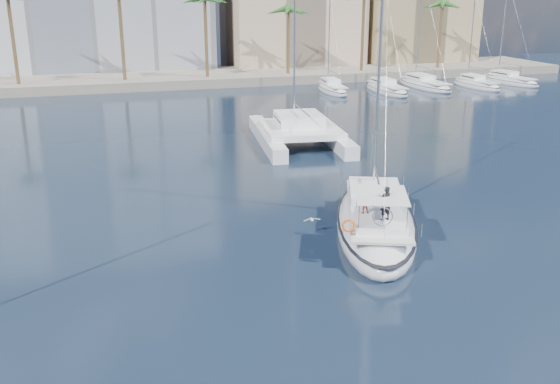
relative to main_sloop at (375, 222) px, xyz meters
name	(u,v)px	position (x,y,z in m)	size (l,w,h in m)	color
ground	(303,259)	(-4.87, -2.27, -0.56)	(160.00, 160.00, 0.00)	black
quay	(159,79)	(-4.87, 58.73, 0.04)	(120.00, 14.00, 1.20)	gray
building_beige	(292,5)	(17.13, 67.73, 9.44)	(20.00, 14.00, 20.00)	#CDB193
building_tan_right	(413,10)	(37.13, 65.73, 8.44)	(18.00, 12.00, 18.00)	tan
palm_centre	(158,6)	(-4.87, 54.73, 9.72)	(3.60, 3.60, 12.30)	brown
palm_right	(401,4)	(29.13, 54.73, 9.72)	(3.60, 3.60, 12.30)	brown
main_sloop	(375,222)	(0.00, 0.00, 0.00)	(8.64, 13.61, 19.30)	white
catamaran	(299,129)	(2.53, 20.32, 0.61)	(8.22, 14.07, 19.33)	white
seagull	(312,220)	(-3.42, 0.52, 0.31)	(0.92, 0.40, 0.17)	silver
moored_yacht_a	(332,92)	(15.13, 44.73, -0.56)	(2.72, 9.35, 11.90)	white
moored_yacht_b	(386,92)	(21.63, 42.73, -0.56)	(3.14, 10.78, 13.72)	white
moored_yacht_c	(424,87)	(28.13, 44.73, -0.56)	(3.55, 12.21, 15.54)	white
moored_yacht_d	(476,88)	(34.63, 42.73, -0.56)	(2.72, 9.35, 11.90)	white
moored_yacht_e	(509,83)	(41.13, 44.73, -0.56)	(3.14, 10.78, 13.72)	white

